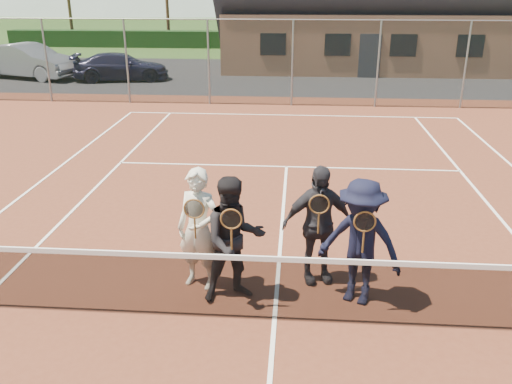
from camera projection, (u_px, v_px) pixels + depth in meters
ground at (294, 77)px, 25.77m from camera, size 220.00×220.00×0.00m
court_surface at (275, 321)px, 7.18m from camera, size 30.00×30.00×0.02m
tarmac_carpark at (211, 76)px, 26.06m from camera, size 40.00×12.00×0.01m
hedge_row at (296, 40)px, 36.73m from camera, size 40.00×1.20×1.10m
car_a at (12, 59)px, 25.95m from camera, size 4.94×3.53×1.56m
car_b at (29, 61)px, 25.12m from camera, size 5.04×2.99×1.57m
car_c at (121, 67)px, 24.61m from camera, size 4.49×2.52×1.23m
court_markings at (275, 320)px, 7.17m from camera, size 11.03×23.83×0.01m
tennis_net at (275, 286)px, 6.99m from camera, size 11.68×0.08×1.10m
perimeter_fence at (292, 63)px, 19.18m from camera, size 30.07×0.07×3.02m
player_a at (199, 229)px, 7.69m from camera, size 0.76×0.61×1.80m
player_b at (234, 240)px, 7.38m from camera, size 1.05×0.94×1.80m
player_c at (318, 225)px, 7.84m from camera, size 1.13×0.69×1.80m
player_d at (360, 242)px, 7.30m from camera, size 1.33×1.09×1.80m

